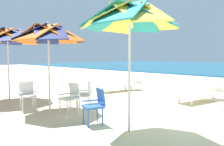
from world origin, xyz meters
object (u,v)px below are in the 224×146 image
Objects in this scene: beach_umbrella_0 at (130,17)px; sun_lounger_3 at (121,85)px; beach_umbrella_1 at (48,35)px; beach_umbrella_2 at (8,37)px; plastic_chair_2 at (71,96)px; plastic_chair_3 at (27,94)px; plastic_chair_1 at (86,93)px; plastic_chair_0 at (96,104)px; sun_lounger_2 at (200,94)px.

sun_lounger_3 is at bearing 135.84° from beach_umbrella_0.
beach_umbrella_0 reaches higher than beach_umbrella_1.
beach_umbrella_0 reaches higher than beach_umbrella_2.
plastic_chair_2 and plastic_chair_3 have the same top height.
beach_umbrella_0 is at bearing -14.31° from plastic_chair_1.
plastic_chair_1 is (-2.29, 0.58, -1.94)m from beach_umbrella_0.
beach_umbrella_1 is (-2.09, -0.07, 1.77)m from plastic_chair_0.
sun_lounger_2 is 3.71m from sun_lounger_3.
beach_umbrella_1 reaches higher than sun_lounger_3.
beach_umbrella_0 is 3.27× the size of plastic_chair_1.
plastic_chair_0 reaches higher than sun_lounger_3.
plastic_chair_0 is 2.74m from beach_umbrella_1.
plastic_chair_3 is at bearing -151.21° from plastic_chair_2.
plastic_chair_2 is 4.52m from sun_lounger_3.
beach_umbrella_1 is 1.89m from plastic_chair_3.
beach_umbrella_2 is at bearing -171.27° from plastic_chair_2.
plastic_chair_2 is at bearing -111.79° from sun_lounger_2.
plastic_chair_3 is 2.73m from beach_umbrella_2.
beach_umbrella_1 is (-2.99, -0.25, -0.18)m from beach_umbrella_0.
beach_umbrella_0 is at bearing -84.01° from sun_lounger_2.
beach_umbrella_0 is 1.28× the size of sun_lounger_2.
plastic_chair_2 is 0.32× the size of beach_umbrella_2.
sun_lounger_2 is (2.54, 4.57, -1.98)m from beach_umbrella_1.
beach_umbrella_0 reaches higher than plastic_chair_0.
beach_umbrella_0 is at bearing 4.86° from beach_umbrella_1.
beach_umbrella_0 is 6.18m from sun_lounger_3.
beach_umbrella_1 is at bearing -175.14° from beach_umbrella_0.
beach_umbrella_0 is at bearing 0.76° from plastic_chair_2.
beach_umbrella_2 is (-3.19, -1.12, 1.83)m from plastic_chair_1.
plastic_chair_2 is 3.80m from beach_umbrella_2.
plastic_chair_1 is 0.39× the size of sun_lounger_2.
sun_lounger_3 is at bearing 73.81° from beach_umbrella_2.
sun_lounger_3 is at bearing 127.62° from plastic_chair_0.
plastic_chair_1 is 0.32× the size of beach_umbrella_2.
beach_umbrella_2 is at bearing -160.65° from plastic_chair_1.
beach_umbrella_0 is 1.27× the size of sun_lounger_3.
sun_lounger_2 is (1.84, 3.73, -0.22)m from plastic_chair_1.
sun_lounger_2 is at bearing 59.14° from plastic_chair_3.
plastic_chair_1 is 0.39× the size of sun_lounger_3.
beach_umbrella_1 reaches higher than plastic_chair_2.
plastic_chair_1 is 0.62m from plastic_chair_2.
plastic_chair_1 is at bearing 50.28° from beach_umbrella_1.
beach_umbrella_0 is 3.01m from beach_umbrella_1.
sun_lounger_2 is 1.00× the size of sun_lounger_3.
beach_umbrella_2 is (-2.01, 0.20, 1.83)m from plastic_chair_3.
sun_lounger_3 is (-0.69, 4.77, -0.22)m from plastic_chair_3.
plastic_chair_0 and plastic_chair_2 have the same top height.
plastic_chair_0 is 1.00× the size of plastic_chair_2.
sun_lounger_3 is at bearing 118.36° from plastic_chair_1.
plastic_chair_1 reaches higher than sun_lounger_3.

